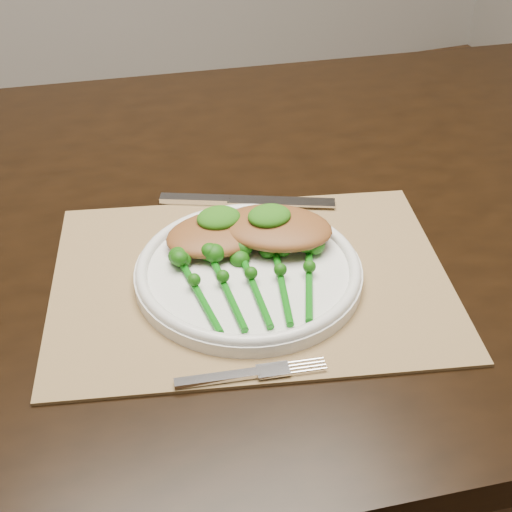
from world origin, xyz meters
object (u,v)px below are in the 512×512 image
object	(u,v)px
dining_table	(248,404)
dinner_plate	(248,270)
placemat	(251,279)
broccolini_bundle	(255,289)
chicken_fillet_left	(220,233)

from	to	relation	value
dining_table	dinner_plate	xyz separation A→B (m)	(-0.05, -0.15, 0.39)
dinner_plate	placemat	bearing A→B (deg)	25.84
dining_table	broccolini_bundle	bearing A→B (deg)	-99.44
placemat	dinner_plate	world-z (taller)	dinner_plate
chicken_fillet_left	broccolini_bundle	xyz separation A→B (m)	(0.01, -0.10, -0.01)
dining_table	chicken_fillet_left	size ratio (longest dim) A/B	13.61
broccolini_bundle	dining_table	bearing A→B (deg)	82.83
dinner_plate	chicken_fillet_left	size ratio (longest dim) A/B	1.99
dining_table	placemat	size ratio (longest dim) A/B	3.92
broccolini_bundle	dinner_plate	bearing A→B (deg)	89.52
chicken_fillet_left	broccolini_bundle	world-z (taller)	chicken_fillet_left
dining_table	chicken_fillet_left	bearing A→B (deg)	-118.28
placemat	broccolini_bundle	xyz separation A→B (m)	(-0.01, -0.04, 0.02)
dining_table	placemat	xyz separation A→B (m)	(-0.04, -0.14, 0.37)
chicken_fillet_left	dining_table	bearing A→B (deg)	51.99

